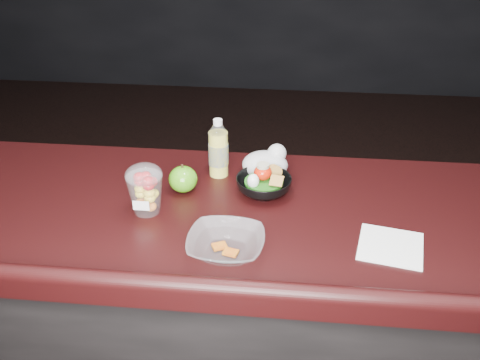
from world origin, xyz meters
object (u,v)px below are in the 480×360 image
at_px(fruit_cup, 145,189).
at_px(snack_bowl, 263,184).
at_px(lemonade_bottle, 218,152).
at_px(green_apple, 183,179).
at_px(takeout_bowl, 226,245).

relative_size(fruit_cup, snack_bowl, 0.85).
xyz_separation_m(lemonade_bottle, fruit_cup, (-0.17, -0.23, -0.00)).
xyz_separation_m(lemonade_bottle, green_apple, (-0.09, -0.11, -0.04)).
distance_m(fruit_cup, green_apple, 0.15).
distance_m(fruit_cup, takeout_bowl, 0.30).
bearing_deg(lemonade_bottle, green_apple, -130.11).
bearing_deg(snack_bowl, takeout_bowl, -104.07).
xyz_separation_m(snack_bowl, takeout_bowl, (-0.07, -0.30, -0.01)).
height_order(fruit_cup, snack_bowl, fruit_cup).
bearing_deg(snack_bowl, lemonade_bottle, 146.56).
relative_size(lemonade_bottle, takeout_bowl, 0.93).
bearing_deg(lemonade_bottle, fruit_cup, -126.87).
bearing_deg(snack_bowl, green_apple, -177.00).
bearing_deg(fruit_cup, green_apple, 56.31).
distance_m(green_apple, takeout_bowl, 0.33).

